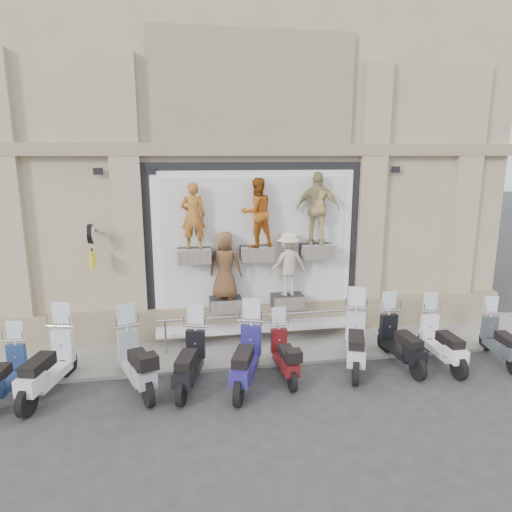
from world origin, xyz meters
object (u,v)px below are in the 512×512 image
at_px(scooter_a, 4,366).
at_px(scooter_j, 501,333).
at_px(scooter_d, 189,352).
at_px(scooter_f, 285,347).
at_px(clock_sign_bracket, 91,240).
at_px(scooter_e, 246,348).
at_px(scooter_b, 46,355).
at_px(scooter_h, 402,333).
at_px(scooter_i, 443,333).
at_px(guard_rail, 261,332).
at_px(scooter_g, 356,333).
at_px(scooter_c, 136,352).

bearing_deg(scooter_a, scooter_j, 6.46).
distance_m(scooter_d, scooter_f, 2.04).
relative_size(clock_sign_bracket, scooter_f, 0.59).
bearing_deg(scooter_d, scooter_e, 7.51).
relative_size(clock_sign_bracket, scooter_b, 0.48).
bearing_deg(scooter_j, scooter_h, -175.32).
bearing_deg(scooter_f, scooter_i, -2.29).
xyz_separation_m(scooter_h, scooter_j, (2.37, -0.20, -0.08)).
bearing_deg(guard_rail, scooter_b, -162.60).
distance_m(clock_sign_bracket, scooter_f, 5.05).
bearing_deg(scooter_i, scooter_g, 175.14).
height_order(scooter_h, scooter_j, scooter_h).
height_order(scooter_a, scooter_f, scooter_a).
relative_size(guard_rail, scooter_e, 2.42).
xyz_separation_m(scooter_a, scooter_d, (3.59, -0.14, 0.08)).
distance_m(guard_rail, scooter_c, 3.23).
distance_m(scooter_g, scooter_i, 2.02).
height_order(scooter_g, scooter_j, scooter_g).
xyz_separation_m(scooter_g, scooter_j, (3.45, -0.23, -0.15)).
distance_m(scooter_c, scooter_d, 1.07).
xyz_separation_m(clock_sign_bracket, scooter_h, (6.90, -1.84, -2.01)).
bearing_deg(scooter_j, scooter_d, -170.42).
bearing_deg(scooter_d, scooter_h, 17.52).
bearing_deg(scooter_e, scooter_i, 21.70).
relative_size(clock_sign_bracket, scooter_j, 0.59).
height_order(scooter_a, scooter_i, scooter_i).
relative_size(scooter_f, scooter_g, 0.82).
bearing_deg(clock_sign_bracket, scooter_i, -14.17).
height_order(scooter_e, scooter_i, scooter_e).
xyz_separation_m(scooter_b, scooter_c, (1.73, -0.07, -0.04)).
relative_size(scooter_a, scooter_j, 1.00).
bearing_deg(scooter_f, scooter_g, 2.88).
relative_size(guard_rail, scooter_g, 2.40).
xyz_separation_m(scooter_c, scooter_h, (5.84, 0.12, -0.04)).
relative_size(guard_rail, scooter_d, 2.60).
bearing_deg(scooter_e, scooter_d, -168.61).
bearing_deg(scooter_b, scooter_c, 12.68).
distance_m(scooter_d, scooter_j, 7.14).
relative_size(scooter_e, scooter_h, 1.08).
xyz_separation_m(scooter_a, scooter_b, (0.79, 0.02, 0.16)).
distance_m(guard_rail, scooter_i, 4.22).
bearing_deg(scooter_c, scooter_h, -19.00).
bearing_deg(scooter_j, scooter_c, -171.09).
xyz_separation_m(scooter_a, scooter_f, (5.62, -0.02, -0.01)).
distance_m(guard_rail, clock_sign_bracket, 4.57).
xyz_separation_m(scooter_a, scooter_j, (10.73, -0.12, -0.00)).
bearing_deg(scooter_g, scooter_c, -157.62).
xyz_separation_m(scooter_d, scooter_f, (2.03, 0.12, -0.09)).
height_order(scooter_a, scooter_g, scooter_g).
distance_m(scooter_b, scooter_c, 1.73).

